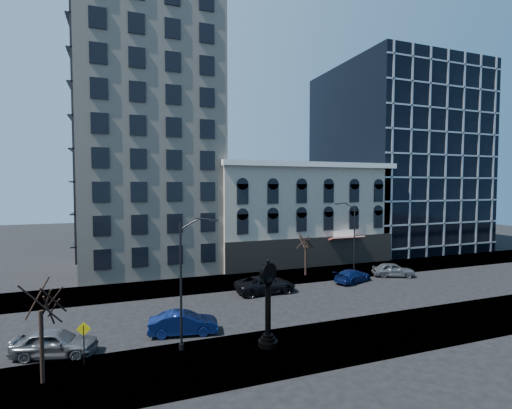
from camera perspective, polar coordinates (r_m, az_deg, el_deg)
name	(u,v)px	position (r m, az deg, el deg)	size (l,w,h in m)	color
ground	(250,308)	(30.59, -0.95, -15.57)	(160.00, 160.00, 0.00)	black
sidewalk_far	(223,282)	(37.91, -5.04, -11.84)	(160.00, 6.00, 0.12)	gray
sidewalk_near	(294,348)	(23.68, 5.93, -21.11)	(160.00, 6.00, 0.12)	gray
cream_tower	(149,105)	(47.40, -16.15, 14.49)	(15.90, 15.40, 42.50)	beige
victorian_row	(296,214)	(48.51, 6.23, -1.50)	(22.60, 11.19, 12.50)	#ADA38E
glass_office	(395,159)	(63.89, 20.56, 6.56)	(20.00, 20.15, 28.00)	black
street_clock	(268,307)	(22.86, 1.86, -15.48)	(1.18, 1.18, 5.22)	black
street_lamp_near	(191,249)	(21.87, -10.02, -6.69)	(1.98, 0.79, 7.87)	black
street_lamp_far	(349,219)	(40.92, 14.13, -2.23)	(1.95, 0.96, 7.93)	black
bare_tree_near	(40,295)	(21.04, -30.26, -11.91)	(3.34, 3.34, 5.73)	black
bare_tree_far	(306,238)	(40.10, 7.67, -5.13)	(3.09, 3.09, 5.30)	black
warning_sign	(84,335)	(22.91, -24.98, -17.77)	(0.74, 0.17, 2.29)	black
car_near_a	(55,343)	(25.21, -28.53, -18.16)	(1.83, 4.54, 1.55)	#595B60
car_near_b	(183,323)	(25.80, -11.10, -17.47)	(1.55, 4.45, 1.46)	#0C194C
car_far_a	(265,284)	(34.27, 1.44, -12.20)	(2.55, 5.52, 1.54)	black
car_far_b	(353,276)	(39.14, 14.66, -10.56)	(1.83, 4.50, 1.31)	#0C194C
car_far_c	(393,270)	(42.76, 20.34, -9.38)	(1.74, 4.32, 1.47)	#595B60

